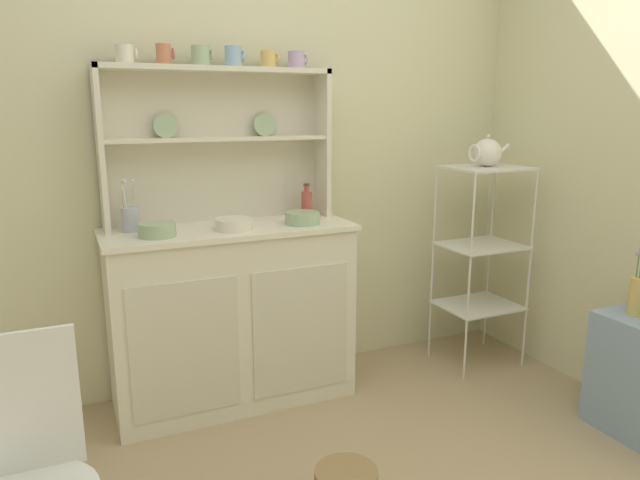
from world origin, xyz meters
TOP-DOWN VIEW (x-y plane):
  - wall_back at (0.00, 1.62)m, footprint 3.84×0.05m
  - hutch_cabinet at (-0.10, 1.37)m, footprint 1.15×0.45m
  - hutch_shelf_unit at (-0.10, 1.53)m, footprint 1.08×0.18m
  - bakers_rack at (1.27, 1.24)m, footprint 0.42×0.34m
  - wire_chair at (-0.95, 0.29)m, footprint 0.36×0.36m
  - cup_cream_0 at (-0.50, 1.49)m, footprint 0.09×0.08m
  - cup_terracotta_1 at (-0.33, 1.49)m, footprint 0.08×0.06m
  - cup_sage_2 at (-0.17, 1.49)m, footprint 0.10×0.08m
  - cup_sky_3 at (-0.02, 1.49)m, footprint 0.09×0.08m
  - cup_gold_4 at (0.15, 1.49)m, footprint 0.09×0.07m
  - cup_lilac_5 at (0.29, 1.49)m, footprint 0.09×0.08m
  - bowl_mixing_large at (-0.44, 1.29)m, footprint 0.16×0.16m
  - bowl_floral_medium at (-0.10, 1.29)m, footprint 0.17×0.17m
  - bowl_cream_small at (0.24, 1.29)m, footprint 0.16×0.16m
  - jam_bottle at (0.33, 1.45)m, footprint 0.05×0.05m
  - utensil_jar at (-0.53, 1.45)m, footprint 0.08×0.08m
  - porcelain_teapot at (1.27, 1.24)m, footprint 0.24×0.15m
  - flower_vase at (1.44, 0.41)m, footprint 0.08×0.08m

SIDE VIEW (x-z plane):
  - hutch_cabinet at x=-0.10m, z-range 0.01..0.88m
  - wire_chair at x=-0.95m, z-range 0.09..0.94m
  - flower_vase at x=1.44m, z-range 0.48..0.79m
  - bakers_rack at x=1.27m, z-range 0.15..1.26m
  - bowl_floral_medium at x=-0.10m, z-range 0.87..0.92m
  - bowl_cream_small at x=0.24m, z-range 0.87..0.93m
  - bowl_mixing_large at x=-0.44m, z-range 0.87..0.93m
  - utensil_jar at x=-0.53m, z-range 0.81..1.05m
  - jam_bottle at x=0.33m, z-range 0.85..1.02m
  - porcelain_teapot at x=1.27m, z-range 1.09..1.26m
  - wall_back at x=0.00m, z-range 0.00..2.50m
  - hutch_shelf_unit at x=-0.10m, z-range 0.93..1.65m
  - cup_gold_4 at x=0.15m, z-range 1.59..1.67m
  - cup_cream_0 at x=-0.50m, z-range 1.59..1.67m
  - cup_lilac_5 at x=0.29m, z-range 1.59..1.67m
  - cup_sage_2 at x=-0.17m, z-range 1.59..1.68m
  - cup_terracotta_1 at x=-0.33m, z-range 1.59..1.68m
  - cup_sky_3 at x=-0.02m, z-range 1.59..1.68m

